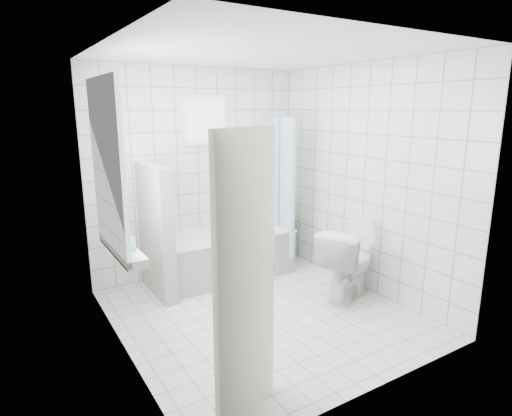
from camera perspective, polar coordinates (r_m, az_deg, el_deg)
ground at (r=4.62m, az=0.73°, el=-13.87°), size 3.00×3.00×0.00m
ceiling at (r=4.15m, az=0.84°, el=20.07°), size 3.00×3.00×0.00m
wall_back at (r=5.50m, az=-7.67°, el=4.68°), size 2.80×0.02×2.60m
wall_front at (r=3.07m, az=16.01°, el=-2.49°), size 2.80×0.02×2.60m
wall_left at (r=3.66m, az=-18.06°, el=-0.16°), size 0.02×3.00×2.60m
wall_right at (r=5.08m, az=14.26°, el=3.68°), size 0.02×3.00×2.60m
window_left at (r=3.90m, az=-18.81°, el=5.08°), size 0.01×0.90×1.40m
window_back at (r=5.45m, az=-6.71°, el=11.49°), size 0.50×0.01×0.50m
window_sill at (r=4.07m, az=-17.43°, el=-5.21°), size 0.18×1.02×0.08m
door at (r=2.79m, az=-1.18°, el=-10.09°), size 0.69×0.47×2.00m
bathtub at (r=5.49m, az=-4.11°, el=-6.14°), size 1.68×0.77×0.58m
partition_wall at (r=4.97m, az=-13.22°, el=-2.97°), size 0.15×0.85×1.50m
tiled_ledge at (r=6.18m, az=2.80°, el=-4.05°), size 0.40×0.24×0.55m
toilet at (r=4.92m, az=12.14°, el=-7.19°), size 0.93×0.75×0.83m
curtain_rod at (r=5.56m, az=3.02°, el=12.11°), size 0.02×0.80×0.02m
shower_curtain at (r=5.55m, az=3.67°, el=2.74°), size 0.14×0.48×1.78m
tub_faucet at (r=5.66m, az=-4.88°, el=0.35°), size 0.18×0.06×0.06m
sill_bottles at (r=4.08m, az=-17.63°, el=-3.04°), size 0.17×0.64×0.27m
ledge_bottles at (r=6.03m, az=3.09°, el=-0.64°), size 0.17×0.18×0.24m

